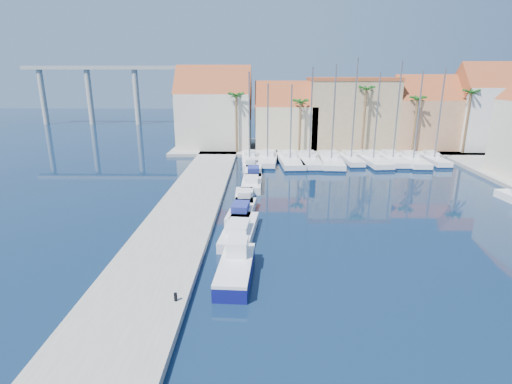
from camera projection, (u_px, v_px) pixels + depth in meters
ground at (292, 292)px, 23.97m from camera, size 260.00×260.00×0.00m
quay_west at (185, 212)px, 36.99m from camera, size 6.00×77.00×0.50m
shore_north at (330, 147)px, 69.72m from camera, size 54.00×16.00×0.50m
bollard at (176, 297)px, 22.09m from camera, size 0.19×0.19×0.48m
fishing_boat at (236, 267)px, 25.60m from camera, size 2.35×6.20×2.14m
motorboat_west_0 at (239, 230)px, 32.09m from camera, size 2.98×7.45×1.40m
motorboat_west_1 at (241, 211)px, 36.59m from camera, size 2.64×6.58×1.40m
motorboat_west_2 at (244, 197)px, 40.60m from camera, size 2.00×5.66×1.40m
motorboat_west_3 at (252, 183)px, 45.98m from camera, size 2.23×6.75×1.40m
motorboat_west_4 at (253, 173)px, 50.75m from camera, size 2.18×6.44×1.40m
motorboat_west_5 at (251, 164)px, 55.37m from camera, size 2.00×5.83×1.40m
motorboat_west_6 at (253, 156)px, 60.80m from camera, size 2.28×6.47×1.40m
sailboat_0 at (249, 159)px, 58.50m from camera, size 2.78×8.57×12.88m
sailboat_1 at (268, 159)px, 58.52m from camera, size 3.33×10.17×11.30m
sailboat_2 at (289, 160)px, 57.88m from camera, size 3.89×11.44×11.18m
sailboat_3 at (309, 160)px, 57.81m from camera, size 2.85×10.65×13.45m
sailboat_4 at (331, 160)px, 57.71m from camera, size 3.60×11.37×13.85m
sailboat_5 at (350, 159)px, 58.30m from camera, size 2.67×8.37×14.72m
sailboat_6 at (372, 160)px, 58.08m from camera, size 3.67×10.87×12.78m
sailboat_7 at (391, 159)px, 58.44m from camera, size 2.63×9.81×14.28m
sailboat_8 at (412, 160)px, 57.80m from camera, size 3.02×9.96×13.02m
sailboat_9 at (433, 159)px, 58.21m from camera, size 2.37×8.26×13.35m
building_0 at (215, 111)px, 67.32m from camera, size 12.30×9.00×13.50m
building_1 at (286, 119)px, 67.46m from camera, size 10.30×8.00×11.00m
building_2 at (350, 112)px, 67.95m from camera, size 14.20×10.20×11.50m
building_3 at (423, 115)px, 66.90m from camera, size 10.30×8.00×12.00m
building_4 at (481, 109)px, 65.47m from camera, size 8.30×8.00×14.00m
palm_0 at (236, 97)px, 61.73m from camera, size 2.60×2.60×10.15m
palm_1 at (301, 104)px, 61.82m from camera, size 2.60×2.60×9.15m
palm_2 at (366, 91)px, 61.11m from camera, size 2.60×2.60×11.15m
palm_3 at (418, 101)px, 61.38m from camera, size 2.60×2.60×9.65m
palm_4 at (471, 94)px, 60.97m from camera, size 2.60×2.60×10.65m
viaduct at (115, 83)px, 100.30m from camera, size 48.00×2.20×14.45m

